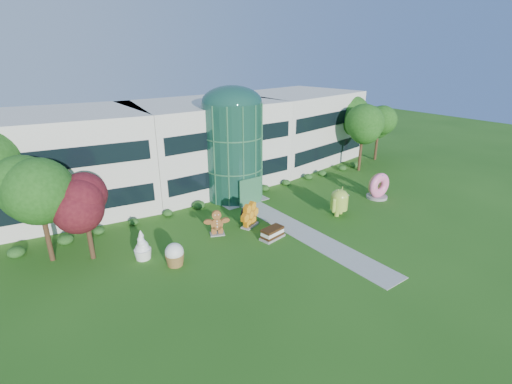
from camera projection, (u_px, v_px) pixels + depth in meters
ground at (313, 238)px, 30.66m from camera, size 140.00×140.00×0.00m
building at (205, 143)px, 42.56m from camera, size 46.00×15.00×9.30m
atrium at (233, 151)px, 37.95m from camera, size 6.00×6.00×9.80m
walkway at (297, 229)px, 32.16m from camera, size 2.40×20.00×0.04m
tree_red at (87, 222)px, 26.67m from camera, size 4.00×4.00×6.00m
trees_backdrop at (228, 156)px, 38.95m from camera, size 52.00×8.00×8.40m
android_green at (339, 200)px, 34.58m from camera, size 2.98×2.37×2.96m
android_black at (246, 214)px, 33.20m from camera, size 1.74×1.41×1.72m
donut at (378, 185)px, 38.61m from camera, size 2.79×1.50×2.80m
gingerbread at (217, 222)px, 30.93m from camera, size 2.58×1.79×2.22m
ice_cream_sandwich at (272, 233)px, 30.52m from camera, size 2.26×1.40×0.94m
honeycomb at (250, 216)px, 32.46m from camera, size 2.72×1.84×2.02m
froyo at (142, 245)px, 27.29m from camera, size 1.60×1.60×2.32m
cupcake at (175, 254)px, 26.57m from camera, size 1.65×1.65×1.73m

